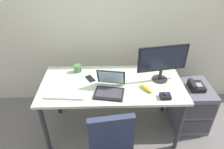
# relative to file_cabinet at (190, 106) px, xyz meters

# --- Properties ---
(ground_plane) EXTENTS (8.00, 8.00, 0.00)m
(ground_plane) POSITION_rel_file_cabinet_xyz_m (-1.04, -0.09, -0.30)
(ground_plane) COLOR slate
(back_wall) EXTENTS (6.00, 0.10, 2.80)m
(back_wall) POSITION_rel_file_cabinet_xyz_m (-1.04, 0.65, 1.10)
(back_wall) COLOR beige
(back_wall) RESTS_ON ground
(desk) EXTENTS (1.64, 0.78, 0.75)m
(desk) POSITION_rel_file_cabinet_xyz_m (-1.04, -0.09, 0.38)
(desk) COLOR beige
(desk) RESTS_ON ground
(file_cabinet) EXTENTS (0.42, 0.53, 0.60)m
(file_cabinet) POSITION_rel_file_cabinet_xyz_m (0.00, 0.00, 0.00)
(file_cabinet) COLOR #5B5A68
(file_cabinet) RESTS_ON ground
(desk_phone) EXTENTS (0.17, 0.20, 0.09)m
(desk_phone) POSITION_rel_file_cabinet_xyz_m (-0.01, -0.02, 0.34)
(desk_phone) COLOR black
(desk_phone) RESTS_ON file_cabinet
(monitor_main) EXTENTS (0.57, 0.18, 0.44)m
(monitor_main) POSITION_rel_file_cabinet_xyz_m (-0.48, -0.03, 0.71)
(monitor_main) COLOR #262628
(monitor_main) RESTS_ON desk
(keyboard) EXTENTS (0.42, 0.17, 0.03)m
(keyboard) POSITION_rel_file_cabinet_xyz_m (-1.55, -0.30, 0.47)
(keyboard) COLOR silver
(keyboard) RESTS_ON desk
(laptop) EXTENTS (0.36, 0.35, 0.23)m
(laptop) POSITION_rel_file_cabinet_xyz_m (-1.07, -0.24, 0.50)
(laptop) COLOR black
(laptop) RESTS_ON desk
(trackball_mouse) EXTENTS (0.11, 0.09, 0.07)m
(trackball_mouse) POSITION_rel_file_cabinet_xyz_m (-0.50, -0.36, 0.48)
(trackball_mouse) COLOR black
(trackball_mouse) RESTS_ON desk
(coffee_mug) EXTENTS (0.10, 0.09, 0.10)m
(coffee_mug) POSITION_rel_file_cabinet_xyz_m (-1.46, 0.17, 0.50)
(coffee_mug) COLOR #477C49
(coffee_mug) RESTS_ON desk
(cell_phone) EXTENTS (0.13, 0.16, 0.01)m
(cell_phone) POSITION_rel_file_cabinet_xyz_m (-1.30, 0.01, 0.46)
(cell_phone) COLOR black
(cell_phone) RESTS_ON desk
(banana) EXTENTS (0.14, 0.18, 0.04)m
(banana) POSITION_rel_file_cabinet_xyz_m (-0.67, -0.23, 0.47)
(banana) COLOR yellow
(banana) RESTS_ON desk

